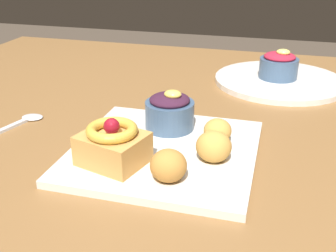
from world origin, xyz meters
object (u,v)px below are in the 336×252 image
at_px(berry_ramekin, 170,111).
at_px(spoon, 21,122).
at_px(back_plate, 279,81).
at_px(back_ramekin, 279,65).
at_px(fritter_back, 168,165).
at_px(fritter_middle, 214,146).
at_px(fritter_front, 218,131).
at_px(front_plate, 165,151).
at_px(cake_slice, 113,144).

height_order(berry_ramekin, spoon, berry_ramekin).
height_order(back_plate, back_ramekin, back_ramekin).
distance_m(berry_ramekin, fritter_back, 0.17).
xyz_separation_m(berry_ramekin, spoon, (-0.27, -0.03, -0.04)).
bearing_deg(fritter_middle, fritter_front, 94.04).
xyz_separation_m(front_plate, fritter_middle, (0.08, -0.02, 0.03)).
xyz_separation_m(fritter_middle, back_plate, (0.08, 0.42, -0.03)).
height_order(fritter_front, spoon, fritter_front).
xyz_separation_m(berry_ramekin, fritter_middle, (0.09, -0.09, -0.01)).
distance_m(berry_ramekin, back_ramekin, 0.37).
bearing_deg(berry_ramekin, fritter_front, -19.25).
relative_size(front_plate, berry_ramekin, 3.37).
bearing_deg(front_plate, fritter_back, -70.95).
relative_size(back_ramekin, spoon, 0.70).
xyz_separation_m(back_plate, back_ramekin, (-0.01, 0.00, 0.04)).
xyz_separation_m(back_ramekin, spoon, (-0.44, -0.36, -0.04)).
bearing_deg(back_ramekin, cake_slice, -114.46).
height_order(front_plate, fritter_front, fritter_front).
xyz_separation_m(berry_ramekin, fritter_front, (0.09, -0.03, -0.01)).
xyz_separation_m(fritter_front, fritter_back, (-0.04, -0.13, 0.00)).
xyz_separation_m(fritter_middle, spoon, (-0.36, 0.06, -0.03)).
height_order(fritter_back, back_ramekin, back_ramekin).
xyz_separation_m(cake_slice, back_plate, (0.22, 0.47, -0.04)).
bearing_deg(fritter_middle, cake_slice, -162.11).
distance_m(berry_ramekin, back_plate, 0.37).
bearing_deg(berry_ramekin, back_plate, 62.50).
bearing_deg(spoon, cake_slice, -100.33).
bearing_deg(cake_slice, berry_ramekin, 71.20).
bearing_deg(berry_ramekin, front_plate, -80.98).
distance_m(front_plate, fritter_back, 0.10).
relative_size(fritter_middle, back_ramekin, 0.59).
relative_size(cake_slice, fritter_front, 2.29).
distance_m(fritter_middle, spoon, 0.37).
relative_size(fritter_middle, spoon, 0.42).
distance_m(front_plate, cake_slice, 0.09).
bearing_deg(cake_slice, front_plate, 47.68).
distance_m(berry_ramekin, fritter_front, 0.09).
bearing_deg(fritter_back, cake_slice, 164.60).
bearing_deg(fritter_back, spoon, 157.11).
bearing_deg(fritter_back, berry_ramekin, 104.63).
relative_size(front_plate, spoon, 2.23).
xyz_separation_m(fritter_front, back_plate, (0.09, 0.36, -0.02)).
distance_m(fritter_middle, fritter_back, 0.08).
xyz_separation_m(fritter_middle, fritter_back, (-0.05, -0.07, -0.00)).
relative_size(fritter_front, fritter_middle, 0.89).
xyz_separation_m(berry_ramekin, back_plate, (0.17, 0.33, -0.04)).
bearing_deg(back_plate, cake_slice, -115.08).
height_order(front_plate, back_ramekin, back_ramekin).
bearing_deg(cake_slice, fritter_back, -15.40).
bearing_deg(front_plate, fritter_front, 29.83).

